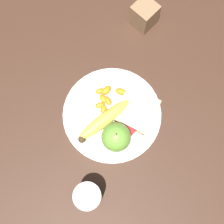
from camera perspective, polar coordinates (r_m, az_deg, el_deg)
ground_plane at (r=0.84m, az=0.00°, el=-0.56°), size 3.00×3.00×0.00m
plate at (r=0.84m, az=0.00°, el=-0.43°), size 0.26×0.26×0.01m
juice_glass at (r=0.78m, az=-4.34°, el=-15.09°), size 0.07×0.07×0.09m
apple at (r=0.78m, az=0.76°, el=-4.63°), size 0.08×0.08×0.08m
banana at (r=0.81m, az=-1.29°, el=-1.74°), size 0.17×0.06×0.03m
bread_slice at (r=0.83m, az=4.47°, el=0.34°), size 0.13×0.12×0.02m
fork at (r=0.83m, az=-0.57°, el=0.74°), size 0.17×0.11×0.00m
jam_packet at (r=0.81m, az=3.03°, el=-3.02°), size 0.05×0.04×0.02m
orange_segment_0 at (r=0.84m, az=-1.03°, el=4.01°), size 0.03×0.02×0.02m
orange_segment_1 at (r=0.84m, az=1.65°, el=3.75°), size 0.03×0.04×0.02m
orange_segment_2 at (r=0.84m, az=-2.22°, el=3.85°), size 0.03×0.02×0.01m
orange_segment_3 at (r=0.83m, az=-2.21°, el=1.24°), size 0.03×0.03×0.01m
orange_segment_4 at (r=0.83m, az=-1.55°, el=0.45°), size 0.03×0.03×0.01m
orange_segment_5 at (r=0.84m, az=-1.66°, el=2.49°), size 0.02×0.03×0.01m
orange_segment_6 at (r=0.82m, az=-0.89°, el=-0.06°), size 0.04×0.03×0.02m
orange_segment_7 at (r=0.83m, az=-0.78°, el=2.07°), size 0.02×0.03×0.02m
condiment_caddy at (r=0.92m, az=5.93°, el=17.23°), size 0.06×0.06×0.08m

